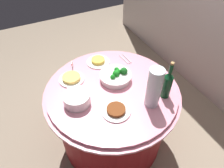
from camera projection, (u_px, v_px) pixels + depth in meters
name	position (u px, v px, depth m)	size (l,w,h in m)	color
ground_plane	(112.00, 136.00, 2.25)	(6.00, 6.00, 0.00)	gray
buffet_table	(112.00, 115.00, 1.99)	(1.16, 1.16, 0.74)	maroon
broccoli_bowl	(116.00, 76.00, 1.79)	(0.28, 0.28, 0.11)	white
plate_stack	(77.00, 99.00, 1.59)	(0.21, 0.21, 0.09)	white
wine_bottle	(167.00, 84.00, 1.59)	(0.07, 0.07, 0.34)	#0D3A1B
decorative_fruit_vase	(154.00, 90.00, 1.51)	(0.11, 0.11, 0.34)	silver
serving_tongs	(126.00, 59.00, 2.02)	(0.17, 0.06, 0.01)	silver
food_plate_stir_fry	(116.00, 110.00, 1.55)	(0.22, 0.22, 0.04)	white
food_plate_fried_egg	(98.00, 61.00, 1.98)	(0.22, 0.22, 0.04)	white
food_plate_noodles	(72.00, 78.00, 1.80)	(0.22, 0.22, 0.04)	white
label_placard_front	(72.00, 64.00, 1.92)	(0.05, 0.03, 0.05)	white
label_placard_mid	(154.00, 85.00, 1.72)	(0.05, 0.02, 0.05)	white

